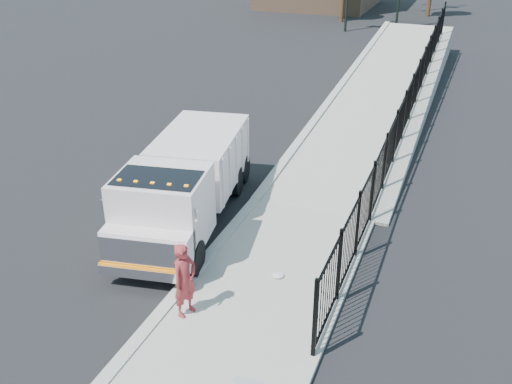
% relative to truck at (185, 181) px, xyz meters
% --- Properties ---
extents(ground, '(120.00, 120.00, 0.00)m').
position_rel_truck_xyz_m(ground, '(1.40, -2.10, -1.36)').
color(ground, black).
rests_on(ground, ground).
extents(sidewalk, '(3.55, 12.00, 0.12)m').
position_rel_truck_xyz_m(sidewalk, '(3.33, -4.10, -1.30)').
color(sidewalk, '#9E998E').
rests_on(sidewalk, ground).
extents(curb, '(0.30, 12.00, 0.16)m').
position_rel_truck_xyz_m(curb, '(1.40, -4.10, -1.28)').
color(curb, '#ADAAA3').
rests_on(curb, ground).
extents(ramp, '(3.95, 24.06, 3.19)m').
position_rel_truck_xyz_m(ramp, '(3.53, 13.90, -1.36)').
color(ramp, '#9E998E').
rests_on(ramp, ground).
extents(iron_fence, '(0.10, 28.00, 1.80)m').
position_rel_truck_xyz_m(iron_fence, '(4.95, 9.90, -0.46)').
color(iron_fence, black).
rests_on(iron_fence, ground).
extents(truck, '(3.41, 7.32, 2.41)m').
position_rel_truck_xyz_m(truck, '(0.00, 0.00, 0.00)').
color(truck, black).
rests_on(truck, ground).
extents(worker, '(0.58, 0.73, 1.75)m').
position_rel_truck_xyz_m(worker, '(1.95, -3.81, -0.36)').
color(worker, maroon).
rests_on(worker, sidewalk).
extents(debris, '(0.30, 0.30, 0.08)m').
position_rel_truck_xyz_m(debris, '(3.40, -1.75, -1.20)').
color(debris, silver).
rests_on(debris, sidewalk).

